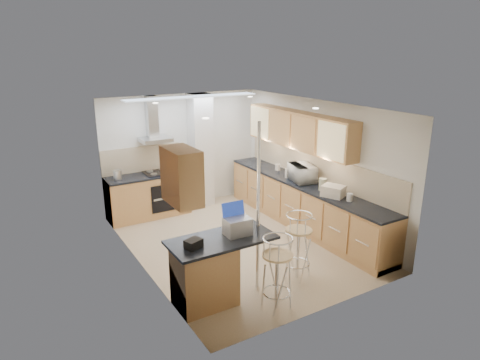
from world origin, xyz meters
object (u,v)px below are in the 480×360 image
bar_stool_near (277,273)px  bar_stool_end (298,246)px  microwave (303,173)px  laptop (237,226)px  bread_bin (333,191)px

bar_stool_near → bar_stool_end: size_ratio=1.00×
microwave → bar_stool_end: size_ratio=0.57×
laptop → bar_stool_end: (1.03, -0.08, -0.53)m
laptop → bar_stool_near: size_ratio=0.33×
microwave → bar_stool_end: microwave is taller
bar_stool_end → laptop: bearing=131.3°
laptop → bar_stool_end: laptop is taller
laptop → bread_bin: bearing=16.2°
bar_stool_near → bread_bin: size_ratio=2.86×
bread_bin → bar_stool_near: bearing=-175.1°
laptop → bread_bin: (2.30, 0.55, -0.04)m
bar_stool_end → bread_bin: 1.50m
bar_stool_end → bread_bin: bearing=-17.8°
laptop → bar_stool_end: bearing=-1.7°
microwave → bar_stool_near: bearing=149.5°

